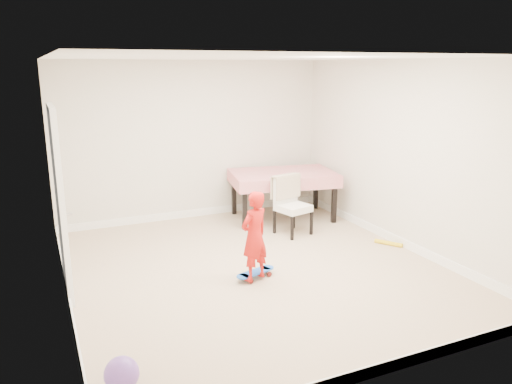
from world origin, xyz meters
name	(u,v)px	position (x,y,z in m)	size (l,w,h in m)	color
ground	(255,268)	(0.00, 0.00, 0.00)	(5.00, 5.00, 0.00)	tan
ceiling	(255,59)	(0.00, 0.00, 2.58)	(4.50, 5.00, 0.04)	white
wall_back	(194,141)	(0.00, 2.48, 1.30)	(4.50, 0.04, 2.60)	beige
wall_front	(387,228)	(0.00, -2.48, 1.30)	(4.50, 0.04, 2.60)	beige
wall_left	(59,186)	(-2.23, 0.00, 1.30)	(0.04, 5.00, 2.60)	beige
wall_right	(402,155)	(2.23, 0.00, 1.30)	(0.04, 5.00, 2.60)	beige
door	(60,205)	(-2.22, 0.30, 1.02)	(0.10, 0.94, 2.11)	white
baseboard_back	(196,213)	(0.00, 2.49, 0.06)	(4.50, 0.02, 0.12)	white
baseboard_front	(378,370)	(0.00, -2.49, 0.06)	(4.50, 0.02, 0.12)	white
baseboard_left	(69,297)	(-2.24, 0.00, 0.06)	(0.02, 5.00, 0.12)	white
baseboard_right	(396,239)	(2.24, 0.00, 0.06)	(0.02, 5.00, 0.12)	white
dining_table	(283,195)	(1.31, 1.79, 0.40)	(1.69, 1.06, 0.80)	#B6090D
dining_chair	(293,206)	(1.08, 0.99, 0.45)	(0.49, 0.57, 0.90)	white
skateboard	(255,275)	(-0.12, -0.26, 0.04)	(0.55, 0.20, 0.08)	blue
child	(254,239)	(-0.17, -0.35, 0.54)	(0.39, 0.26, 1.08)	red
balloon	(122,374)	(-1.97, -1.80, 0.14)	(0.28, 0.28, 0.28)	#784DB9
foam_toy	(388,243)	(2.10, -0.01, 0.03)	(0.06, 0.06, 0.40)	yellow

